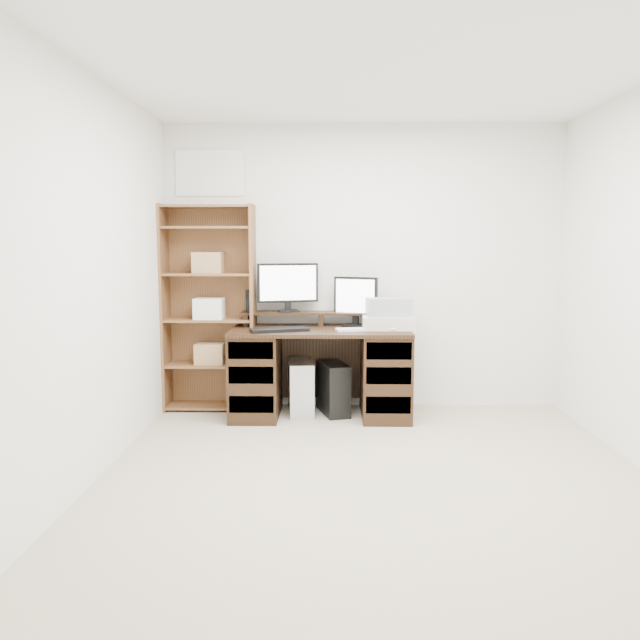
{
  "coord_description": "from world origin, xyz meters",
  "views": [
    {
      "loc": [
        -0.28,
        -3.57,
        1.47
      ],
      "look_at": [
        -0.37,
        1.43,
        0.85
      ],
      "focal_mm": 35.0,
      "sensor_mm": 36.0,
      "label": 1
    }
  ],
  "objects_px": {
    "printer": "(388,322)",
    "tower_black": "(333,388)",
    "bookshelf": "(210,306)",
    "desk": "(320,371)",
    "monitor_small": "(356,299)",
    "tower_silver": "(301,387)",
    "monitor_wide": "(288,285)"
  },
  "relations": [
    {
      "from": "tower_black",
      "to": "printer",
      "type": "bearing_deg",
      "value": -23.17
    },
    {
      "from": "desk",
      "to": "bookshelf",
      "type": "distance_m",
      "value": 1.13
    },
    {
      "from": "printer",
      "to": "tower_black",
      "type": "height_order",
      "value": "printer"
    },
    {
      "from": "monitor_small",
      "to": "bookshelf",
      "type": "bearing_deg",
      "value": -159.85
    },
    {
      "from": "tower_silver",
      "to": "bookshelf",
      "type": "height_order",
      "value": "bookshelf"
    },
    {
      "from": "tower_silver",
      "to": "tower_black",
      "type": "bearing_deg",
      "value": -7.94
    },
    {
      "from": "monitor_small",
      "to": "printer",
      "type": "bearing_deg",
      "value": -7.95
    },
    {
      "from": "printer",
      "to": "tower_silver",
      "type": "xyz_separation_m",
      "value": [
        -0.74,
        0.07,
        -0.57
      ]
    },
    {
      "from": "tower_black",
      "to": "desk",
      "type": "bearing_deg",
      "value": -165.62
    },
    {
      "from": "tower_silver",
      "to": "printer",
      "type": "bearing_deg",
      "value": -11.07
    },
    {
      "from": "tower_silver",
      "to": "bookshelf",
      "type": "relative_size",
      "value": 0.25
    },
    {
      "from": "monitor_small",
      "to": "tower_silver",
      "type": "distance_m",
      "value": 0.89
    },
    {
      "from": "monitor_wide",
      "to": "printer",
      "type": "height_order",
      "value": "monitor_wide"
    },
    {
      "from": "monitor_wide",
      "to": "monitor_small",
      "type": "bearing_deg",
      "value": -20.17
    },
    {
      "from": "desk",
      "to": "monitor_wide",
      "type": "xyz_separation_m",
      "value": [
        -0.29,
        0.21,
        0.72
      ]
    },
    {
      "from": "printer",
      "to": "tower_black",
      "type": "distance_m",
      "value": 0.75
    },
    {
      "from": "printer",
      "to": "bookshelf",
      "type": "xyz_separation_m",
      "value": [
        -1.55,
        0.21,
        0.11
      ]
    },
    {
      "from": "desk",
      "to": "monitor_wide",
      "type": "relative_size",
      "value": 2.86
    },
    {
      "from": "monitor_wide",
      "to": "tower_silver",
      "type": "relative_size",
      "value": 1.14
    },
    {
      "from": "monitor_wide",
      "to": "bookshelf",
      "type": "distance_m",
      "value": 0.72
    },
    {
      "from": "desk",
      "to": "monitor_small",
      "type": "height_order",
      "value": "monitor_small"
    },
    {
      "from": "printer",
      "to": "bookshelf",
      "type": "bearing_deg",
      "value": 173.71
    },
    {
      "from": "monitor_small",
      "to": "printer",
      "type": "distance_m",
      "value": 0.36
    },
    {
      "from": "monitor_wide",
      "to": "desk",
      "type": "bearing_deg",
      "value": -51.84
    },
    {
      "from": "monitor_wide",
      "to": "tower_black",
      "type": "xyz_separation_m",
      "value": [
        0.4,
        -0.15,
        -0.89
      ]
    },
    {
      "from": "desk",
      "to": "tower_black",
      "type": "height_order",
      "value": "desk"
    },
    {
      "from": "tower_silver",
      "to": "tower_black",
      "type": "distance_m",
      "value": 0.28
    },
    {
      "from": "monitor_wide",
      "to": "monitor_small",
      "type": "xyz_separation_m",
      "value": [
        0.59,
        -0.05,
        -0.12
      ]
    },
    {
      "from": "tower_black",
      "to": "bookshelf",
      "type": "bearing_deg",
      "value": 156.18
    },
    {
      "from": "tower_silver",
      "to": "bookshelf",
      "type": "distance_m",
      "value": 1.07
    },
    {
      "from": "monitor_wide",
      "to": "monitor_small",
      "type": "relative_size",
      "value": 1.22
    },
    {
      "from": "tower_silver",
      "to": "bookshelf",
      "type": "xyz_separation_m",
      "value": [
        -0.81,
        0.14,
        0.69
      ]
    }
  ]
}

